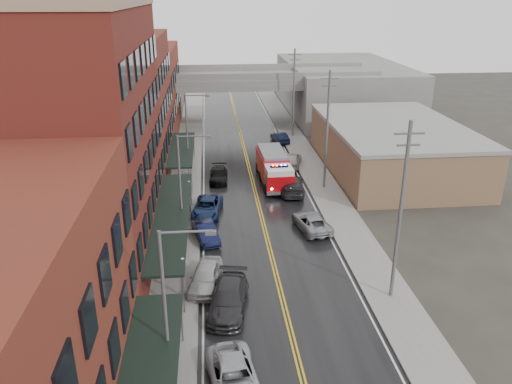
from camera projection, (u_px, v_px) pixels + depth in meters
road at (260, 210)px, 46.36m from camera, size 11.00×160.00×0.02m
sidewalk_left at (181, 212)px, 45.69m from camera, size 3.00×160.00×0.15m
sidewalk_right at (337, 206)px, 46.99m from camera, size 3.00×160.00×0.15m
curb_left at (199, 212)px, 45.84m from camera, size 0.30×160.00×0.15m
curb_right at (319, 207)px, 46.84m from camera, size 0.30×160.00×0.15m
brick_building_b at (84, 141)px, 35.37m from camera, size 9.00×20.00×18.00m
brick_building_c at (123, 109)px, 52.10m from camera, size 9.00×15.00×15.00m
brick_building_far at (143, 92)px, 68.83m from camera, size 9.00×20.00×12.00m
tan_building at (392, 149)px, 56.09m from camera, size 14.00×22.00×5.00m
right_far_block at (342, 88)px, 83.43m from camera, size 18.00×30.00×8.00m
awning_1 at (172, 215)px, 38.12m from camera, size 2.60×18.00×3.09m
awning_2 at (182, 149)px, 54.30m from camera, size 2.60×13.00×3.09m
globe_lamp_1 at (183, 269)px, 32.01m from camera, size 0.44×0.44×3.12m
globe_lamp_2 at (189, 189)px, 44.94m from camera, size 0.44×0.44×3.12m
street_lamp_0 at (170, 303)px, 23.53m from camera, size 2.64×0.22×9.00m
street_lamp_1 at (183, 183)px, 38.31m from camera, size 2.64×0.22×9.00m
street_lamp_2 at (189, 130)px, 53.10m from camera, size 2.64×0.22×9.00m
utility_pole_0 at (401, 210)px, 30.80m from camera, size 1.80×0.24×12.00m
utility_pole_1 at (327, 129)px, 49.28m from camera, size 1.80×0.24×12.00m
utility_pole_2 at (294, 92)px, 67.76m from camera, size 1.80×0.24×12.00m
overpass at (238, 86)px, 73.71m from camera, size 40.00×10.00×7.50m
fire_truck at (274, 167)px, 52.39m from camera, size 3.78×8.89×3.21m
parked_car_left_2 at (234, 378)px, 25.15m from camera, size 3.14×5.56×1.47m
parked_car_left_3 at (228, 299)px, 31.54m from camera, size 3.23×5.93×1.63m
parked_car_left_4 at (206, 276)px, 34.04m from camera, size 2.75×4.98×1.60m
parked_car_left_5 at (206, 232)px, 40.59m from camera, size 2.49×4.52×1.41m
parked_car_left_6 at (207, 207)px, 45.20m from camera, size 3.15×5.48×1.44m
parked_car_left_7 at (219, 175)px, 53.26m from camera, size 2.16×4.79×1.36m
parked_car_right_0 at (311, 222)px, 42.37m from camera, size 3.14×5.34×1.39m
parked_car_right_1 at (292, 184)px, 50.27m from camera, size 3.02×5.96×1.66m
parked_car_right_2 at (292, 160)px, 57.73m from camera, size 3.22×5.20×1.65m
parked_car_right_3 at (280, 137)px, 67.07m from camera, size 2.22×4.38×1.38m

